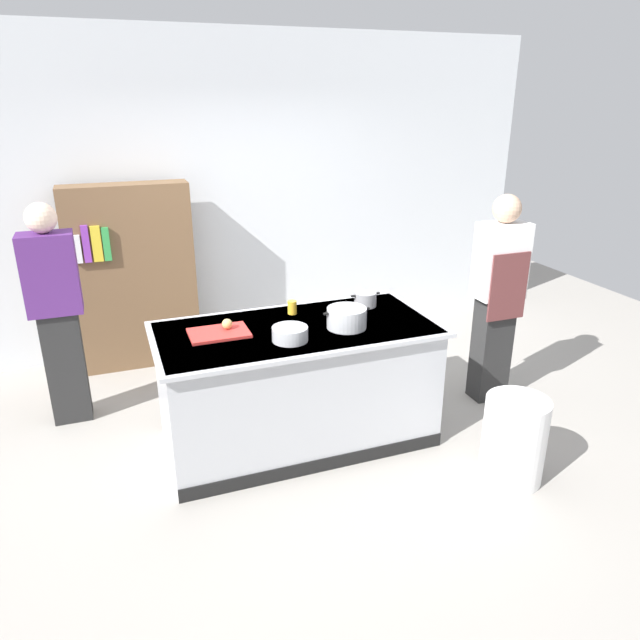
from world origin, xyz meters
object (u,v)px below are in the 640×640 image
at_px(sauce_pan, 365,299).
at_px(trash_bin, 514,440).
at_px(person_guest, 57,311).
at_px(person_chef, 497,295).
at_px(juice_cup, 292,307).
at_px(stock_pot, 347,318).
at_px(mixing_bowl, 290,334).
at_px(bookshelf, 133,278).
at_px(onion, 227,324).

height_order(sauce_pan, trash_bin, sauce_pan).
relative_size(trash_bin, person_guest, 0.34).
xyz_separation_m(trash_bin, person_chef, (0.54, 1.02, 0.62)).
height_order(juice_cup, trash_bin, juice_cup).
bearing_deg(stock_pot, person_chef, 7.60).
bearing_deg(mixing_bowl, person_guest, 142.64).
distance_m(mixing_bowl, trash_bin, 1.63).
bearing_deg(person_guest, sauce_pan, 77.91).
bearing_deg(person_guest, trash_bin, 60.80).
relative_size(sauce_pan, person_chef, 0.14).
height_order(person_guest, bookshelf, person_guest).
xyz_separation_m(trash_bin, person_guest, (-2.77, 1.88, 0.62)).
distance_m(onion, person_chef, 2.19).
distance_m(trash_bin, person_guest, 3.40).
xyz_separation_m(onion, mixing_bowl, (0.35, -0.30, -0.01)).
bearing_deg(juice_cup, mixing_bowl, -109.55).
relative_size(person_chef, person_guest, 1.00).
height_order(trash_bin, person_chef, person_chef).
height_order(stock_pot, person_guest, person_guest).
bearing_deg(juice_cup, stock_pot, -55.54).
height_order(onion, bookshelf, bookshelf).
distance_m(onion, bookshelf, 1.78).
relative_size(stock_pot, person_chef, 0.20).
distance_m(person_chef, person_guest, 3.42).
xyz_separation_m(juice_cup, person_guest, (-1.64, 0.65, -0.04)).
bearing_deg(trash_bin, juice_cup, 132.40).
xyz_separation_m(juice_cup, trash_bin, (1.13, -1.23, -0.65)).
relative_size(mixing_bowl, bookshelf, 0.14).
height_order(onion, sauce_pan, sauce_pan).
xyz_separation_m(juice_cup, bookshelf, (-1.04, 1.53, -0.10)).
relative_size(mixing_bowl, person_guest, 0.14).
height_order(mixing_bowl, juice_cup, juice_cup).
relative_size(sauce_pan, person_guest, 0.14).
relative_size(person_chef, bookshelf, 1.01).
bearing_deg(onion, mixing_bowl, -40.29).
distance_m(onion, person_guest, 1.39).
xyz_separation_m(sauce_pan, juice_cup, (-0.58, 0.04, -0.00)).
xyz_separation_m(trash_bin, bookshelf, (-2.16, 2.76, 0.56)).
height_order(stock_pot, sauce_pan, stock_pot).
xyz_separation_m(stock_pot, sauce_pan, (0.31, 0.36, -0.02)).
bearing_deg(sauce_pan, mixing_bowl, -149.36).
bearing_deg(person_chef, juice_cup, 94.66).
distance_m(juice_cup, trash_bin, 1.79).
bearing_deg(stock_pot, person_guest, 151.46).
distance_m(stock_pot, person_chef, 1.41).
height_order(stock_pot, mixing_bowl, stock_pot).
relative_size(stock_pot, mixing_bowl, 1.43).
bearing_deg(sauce_pan, person_guest, 162.95).
relative_size(sauce_pan, trash_bin, 0.40).
bearing_deg(bookshelf, sauce_pan, -44.04).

